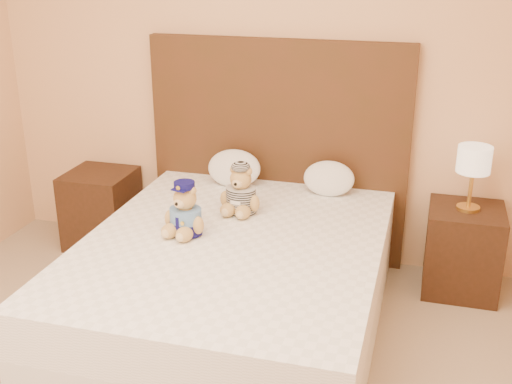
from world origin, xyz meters
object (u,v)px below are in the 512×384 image
Objects in this scene: nightstand_left at (102,209)px; pillow_left at (234,167)px; lamp at (474,163)px; bed at (233,284)px; nightstand_right at (463,250)px; pillow_right at (329,177)px; teddy_prisoner at (241,189)px; teddy_police at (185,209)px.

pillow_left is (1.00, 0.03, 0.40)m from nightstand_left.
pillow_left reaches higher than nightstand_left.
pillow_left is (-1.50, 0.03, -0.17)m from lamp.
nightstand_left is at bearing 147.38° from bed.
pillow_left is at bearing 178.85° from nightstand_right.
lamp is 1.22× the size of pillow_right.
bed is 1.00m from pillow_right.
nightstand_right is at bearing 23.90° from teddy_prisoner.
teddy_police is (-1.52, -0.79, -0.15)m from lamp.
lamp is 1.31× the size of teddy_police.
bed is 0.57m from teddy_prisoner.
lamp reaches higher than pillow_left.
pillow_left reaches higher than pillow_right.
lamp is 1.72m from teddy_police.
teddy_police is 1.06m from pillow_right.
bed is 5.52× the size of pillow_left.
bed is at bearing -114.95° from pillow_right.
pillow_right is (0.39, 0.83, 0.39)m from bed.
nightstand_right is 0.95m from pillow_right.
nightstand_left is at bearing -178.95° from pillow_right.
bed and nightstand_left have the same top height.
bed is 6.10× the size of pillow_right.
bed is 3.64× the size of nightstand_left.
nightstand_left is 1.68m from pillow_right.
teddy_police reaches higher than bed.
nightstand_right is at bearing 0.00° from lamp.
pillow_left is (-1.50, 0.03, 0.40)m from nightstand_right.
pillow_right is at bearing 178.01° from lamp.
nightstand_left is at bearing 154.30° from teddy_police.
nightstand_left is at bearing 166.92° from teddy_prisoner.
lamp reaches higher than nightstand_right.
nightstand_left is 1.00× the size of nightstand_right.
nightstand_right is 0.57m from lamp.
nightstand_right is at bearing -1.99° from pillow_right.
pillow_right reaches higher than nightstand_left.
pillow_right is (0.45, 0.45, -0.03)m from teddy_prisoner.
teddy_prisoner is at bearing -19.43° from nightstand_left.
pillow_right is at bearing 1.05° from nightstand_left.
teddy_prisoner is at bearing -135.45° from pillow_right.
lamp reaches higher than bed.
nightstand_right is 1.77m from teddy_police.
teddy_prisoner is 0.64m from pillow_right.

